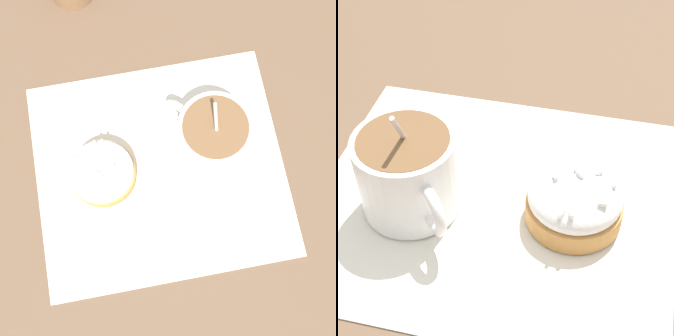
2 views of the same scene
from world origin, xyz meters
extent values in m
plane|color=brown|center=(0.00, 0.00, 0.00)|extent=(3.00, 3.00, 0.00)
cube|color=white|center=(0.00, 0.00, 0.00)|extent=(0.35, 0.32, 0.00)
cylinder|color=white|center=(0.07, 0.01, 0.04)|extent=(0.09, 0.09, 0.07)
cylinder|color=brown|center=(0.07, 0.01, 0.07)|extent=(0.08, 0.08, 0.01)
torus|color=white|center=(0.04, 0.05, 0.04)|extent=(0.03, 0.04, 0.04)
ellipsoid|color=silver|center=(0.07, 0.03, 0.01)|extent=(0.02, 0.02, 0.01)
cylinder|color=silver|center=(0.07, 0.00, 0.06)|extent=(0.00, 0.05, 0.10)
cylinder|color=#C18442|center=(-0.07, 0.01, 0.01)|extent=(0.08, 0.08, 0.02)
ellipsoid|color=white|center=(-0.07, 0.01, 0.03)|extent=(0.08, 0.08, 0.04)
cube|color=white|center=(-0.09, 0.00, 0.05)|extent=(0.01, 0.01, 0.00)
cube|color=white|center=(-0.07, 0.01, 0.05)|extent=(0.01, 0.01, 0.00)
cube|color=white|center=(-0.10, 0.01, 0.04)|extent=(0.00, 0.01, 0.00)
cube|color=white|center=(-0.07, 0.00, 0.05)|extent=(0.01, 0.01, 0.00)
cube|color=white|center=(-0.07, 0.04, 0.04)|extent=(0.00, 0.01, 0.00)
cube|color=white|center=(-0.06, 0.04, 0.04)|extent=(0.01, 0.01, 0.00)
cube|color=white|center=(-0.05, 0.01, 0.05)|extent=(0.00, 0.01, 0.00)
cube|color=white|center=(-0.09, 0.03, 0.04)|extent=(0.01, 0.00, 0.00)
camera|label=1|loc=(-0.02, -0.11, 0.49)|focal=42.00mm
camera|label=2|loc=(-0.04, 0.33, 0.37)|focal=60.00mm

